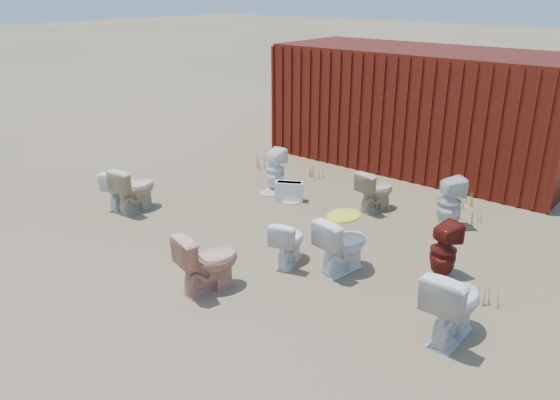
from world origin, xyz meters
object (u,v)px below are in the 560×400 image
Objects in this scene: toilet_back_a at (275,169)px; toilet_back_beige_right at (376,190)px; shipping_container at (421,108)px; toilet_front_a at (121,188)px; toilet_front_c at (288,241)px; toilet_front_maroon at (444,250)px; toilet_front_e at (453,303)px; toilet_back_beige_left at (134,189)px; toilet_back_yellowlid at (342,244)px; toilet_back_e at (449,202)px; loose_tank at (289,191)px; toilet_front_pink at (208,261)px.

toilet_back_a reaches higher than toilet_back_beige_right.
toilet_front_a is (-2.79, -5.51, -0.86)m from shipping_container.
toilet_front_c is 0.87× the size of toilet_front_maroon.
toilet_front_e is 1.09× the size of toilet_back_a.
shipping_container is 7.88× the size of toilet_front_maroon.
toilet_front_maroon reaches higher than toilet_back_beige_right.
toilet_back_beige_left is 1.10× the size of toilet_back_beige_right.
toilet_front_c is 0.84× the size of toilet_back_yellowlid.
toilet_back_e is 1.67× the size of loose_tank.
toilet_back_e reaches higher than toilet_back_beige_right.
toilet_back_e is 2.74m from loose_tank.
toilet_front_pink is at bearing -100.54° from loose_tank.
toilet_back_yellowlid reaches higher than toilet_back_beige_left.
toilet_front_a is 0.88× the size of toilet_back_beige_left.
toilet_front_maroon is 1.37m from toilet_front_e.
toilet_front_e is 5.02m from toilet_back_a.
toilet_front_a is 0.87× the size of toilet_back_a.
toilet_back_yellowlid is at bearing 122.14° from toilet_back_beige_right.
toilet_front_c is 2.43m from toilet_back_beige_right.
toilet_front_a reaches higher than loose_tank.
toilet_back_yellowlid is (0.68, 0.29, 0.06)m from toilet_front_c.
toilet_front_maroon is 0.97× the size of toilet_back_yellowlid.
loose_tank is (-2.14, 1.55, -0.22)m from toilet_back_yellowlid.
toilet_front_pink is at bearing 65.68° from toilet_back_yellowlid.
toilet_back_a is at bearing -139.70° from toilet_front_a.
toilet_back_a is at bearing 47.62° from toilet_back_e.
toilet_back_yellowlid is (-1.10, -0.70, 0.01)m from toilet_front_maroon.
toilet_back_yellowlid reaches higher than toilet_back_beige_right.
shipping_container is 3.42m from toilet_back_e.
toilet_front_a is 2.77m from toilet_back_a.
toilet_front_c is (0.71, -5.28, -0.87)m from shipping_container.
toilet_front_a is at bearing -13.65° from toilet_front_c.
toilet_back_e is (1.51, 3.73, 0.02)m from toilet_front_pink.
toilet_back_yellowlid is (3.88, 0.46, 0.00)m from toilet_back_beige_left.
toilet_front_maroon is 5.11m from toilet_back_beige_left.
toilet_back_yellowlid reaches higher than toilet_back_a.
toilet_front_a is 0.80× the size of toilet_front_e.
toilet_front_a is at bearing -2.05° from toilet_front_pink.
toilet_front_e is 3.03m from toilet_back_e.
toilet_back_e reaches higher than toilet_back_a.
toilet_front_e reaches higher than toilet_front_a.
toilet_back_a is 1.11× the size of toilet_back_beige_right.
toilet_front_c is 2.35m from loose_tank.
toilet_back_a is at bearing 22.03° from toilet_back_beige_right.
toilet_back_yellowlid is at bearing -16.32° from toilet_front_e.
toilet_back_e is at bearing -97.16° from toilet_front_pink.
toilet_front_c is 0.84× the size of toilet_back_a.
toilet_front_c is 2.81m from toilet_back_e.
toilet_front_c is at bearing -5.12° from toilet_front_e.
toilet_back_yellowlid is at bearing -66.95° from loose_tank.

